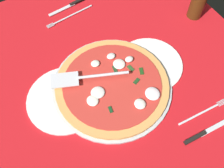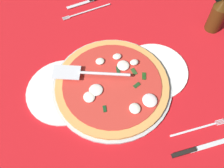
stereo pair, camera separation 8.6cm
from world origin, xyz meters
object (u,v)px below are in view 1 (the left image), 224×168
(pizza_server, at_px, (85,77))
(dinner_plate_left, at_px, (149,64))
(dinner_plate_right, at_px, (65,99))
(pizza, at_px, (113,84))
(place_setting_far, at_px, (204,123))
(beer_bottle, at_px, (199,0))
(place_setting_near, at_px, (70,11))

(pizza_server, bearing_deg, dinner_plate_left, -167.90)
(dinner_plate_right, relative_size, pizza, 0.66)
(dinner_plate_left, xyz_separation_m, dinner_plate_right, (0.32, -0.02, 0.00))
(dinner_plate_right, distance_m, place_setting_far, 0.45)
(dinner_plate_right, bearing_deg, pizza_server, -166.12)
(pizza, bearing_deg, place_setting_far, 125.85)
(beer_bottle, bearing_deg, place_setting_far, 55.16)
(place_setting_far, bearing_deg, dinner_plate_right, 142.37)
(pizza, relative_size, beer_bottle, 1.75)
(beer_bottle, bearing_deg, dinner_plate_left, 21.56)
(dinner_plate_right, relative_size, place_setting_near, 1.14)
(dinner_plate_left, bearing_deg, pizza_server, -9.69)
(pizza, distance_m, place_setting_near, 0.40)
(place_setting_near, bearing_deg, dinner_plate_right, 56.69)
(dinner_plate_left, xyz_separation_m, pizza_server, (0.23, -0.04, 0.04))
(place_setting_far, relative_size, beer_bottle, 0.99)
(place_setting_far, bearing_deg, pizza_server, 131.92)
(dinner_plate_right, xyz_separation_m, beer_bottle, (-0.62, -0.10, 0.08))
(dinner_plate_left, relative_size, place_setting_far, 1.10)
(pizza, height_order, pizza_server, pizza_server)
(place_setting_near, relative_size, place_setting_far, 1.02)
(pizza_server, distance_m, place_setting_far, 0.41)
(pizza, xyz_separation_m, place_setting_near, (-0.03, -0.40, -0.02))
(dinner_plate_left, relative_size, beer_bottle, 1.08)
(dinner_plate_left, bearing_deg, pizza, 5.78)
(place_setting_far, bearing_deg, dinner_plate_left, 97.49)
(dinner_plate_right, xyz_separation_m, place_setting_near, (-0.19, -0.37, -0.00))
(dinner_plate_right, height_order, pizza_server, pizza_server)
(dinner_plate_right, height_order, place_setting_near, place_setting_near)
(dinner_plate_left, relative_size, dinner_plate_right, 0.94)
(place_setting_near, bearing_deg, pizza_server, 67.73)
(pizza, relative_size, place_setting_near, 1.74)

